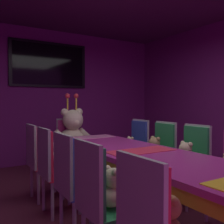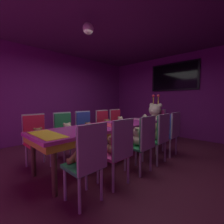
# 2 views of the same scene
# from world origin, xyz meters

# --- Properties ---
(ground_plane) EXTENTS (7.90, 7.90, 0.00)m
(ground_plane) POSITION_xyz_m (0.00, 0.00, 0.00)
(ground_plane) COLOR #591E33
(wall_back) EXTENTS (5.20, 0.12, 2.80)m
(wall_back) POSITION_xyz_m (0.00, 3.20, 1.40)
(wall_back) COLOR #721E72
(wall_back) RESTS_ON ground_plane
(banquet_table) EXTENTS (0.90, 2.99, 0.75)m
(banquet_table) POSITION_xyz_m (0.00, 0.00, 0.66)
(banquet_table) COLOR #B22D8C
(banquet_table) RESTS_ON ground_plane
(teddy_left_0) EXTENTS (0.24, 0.30, 0.29)m
(teddy_left_0) POSITION_xyz_m (-0.68, -1.15, 0.58)
(teddy_left_0) COLOR olive
(teddy_left_0) RESTS_ON chair_left_0
(chair_left_1) EXTENTS (0.42, 0.41, 0.98)m
(chair_left_1) POSITION_xyz_m (-0.83, -0.55, 0.60)
(chair_left_1) COLOR #268C4C
(chair_left_1) RESTS_ON ground_plane
(teddy_left_1) EXTENTS (0.26, 0.33, 0.32)m
(teddy_left_1) POSITION_xyz_m (-0.68, -0.55, 0.59)
(teddy_left_1) COLOR beige
(teddy_left_1) RESTS_ON chair_left_1
(chair_left_2) EXTENTS (0.42, 0.41, 0.98)m
(chair_left_2) POSITION_xyz_m (-0.82, -0.01, 0.60)
(chair_left_2) COLOR #2D47B2
(chair_left_2) RESTS_ON ground_plane
(teddy_left_2) EXTENTS (0.22, 0.29, 0.27)m
(teddy_left_2) POSITION_xyz_m (-0.67, -0.01, 0.57)
(teddy_left_2) COLOR olive
(teddy_left_2) RESTS_ON chair_left_2
(chair_left_3) EXTENTS (0.42, 0.41, 0.98)m
(chair_left_3) POSITION_xyz_m (-0.81, 0.60, 0.60)
(chair_left_3) COLOR red
(chair_left_3) RESTS_ON ground_plane
(teddy_left_3) EXTENTS (0.24, 0.31, 0.29)m
(teddy_left_3) POSITION_xyz_m (-0.66, 0.60, 0.58)
(teddy_left_3) COLOR olive
(teddy_left_3) RESTS_ON chair_left_3
(chair_left_4) EXTENTS (0.42, 0.41, 0.98)m
(chair_left_4) POSITION_xyz_m (-0.81, 1.12, 0.60)
(chair_left_4) COLOR red
(chair_left_4) RESTS_ON ground_plane
(teddy_left_4) EXTENTS (0.27, 0.35, 0.33)m
(teddy_left_4) POSITION_xyz_m (-0.66, 1.12, 0.60)
(teddy_left_4) COLOR beige
(teddy_left_4) RESTS_ON chair_left_4
(chair_right_2) EXTENTS (0.42, 0.41, 0.98)m
(chair_right_2) POSITION_xyz_m (0.85, 0.02, 0.60)
(chair_right_2) COLOR #268C4C
(chair_right_2) RESTS_ON ground_plane
(teddy_right_2) EXTENTS (0.27, 0.34, 0.33)m
(teddy_right_2) POSITION_xyz_m (0.70, 0.02, 0.60)
(teddy_right_2) COLOR beige
(teddy_right_2) RESTS_ON chair_right_2
(chair_right_3) EXTENTS (0.42, 0.41, 0.98)m
(chair_right_3) POSITION_xyz_m (0.84, 0.59, 0.60)
(chair_right_3) COLOR #268C4C
(chair_right_3) RESTS_ON ground_plane
(teddy_right_3) EXTENTS (0.27, 0.34, 0.32)m
(teddy_right_3) POSITION_xyz_m (0.69, 0.59, 0.60)
(teddy_right_3) COLOR tan
(teddy_right_3) RESTS_ON chair_right_3
(chair_right_4) EXTENTS (0.42, 0.41, 0.98)m
(chair_right_4) POSITION_xyz_m (0.82, 1.17, 0.60)
(chair_right_4) COLOR #2D47B2
(chair_right_4) RESTS_ON ground_plane
(teddy_right_4) EXTENTS (0.21, 0.28, 0.26)m
(teddy_right_4) POSITION_xyz_m (0.68, 1.17, 0.57)
(teddy_right_4) COLOR beige
(teddy_right_4) RESTS_ON chair_right_4
(throne_chair) EXTENTS (0.41, 0.42, 0.98)m
(throne_chair) POSITION_xyz_m (0.00, 2.04, 0.60)
(throne_chair) COLOR #CC338C
(throne_chair) RESTS_ON ground_plane
(king_teddy_bear) EXTENTS (0.75, 0.58, 0.96)m
(king_teddy_bear) POSITION_xyz_m (0.00, 1.86, 0.76)
(king_teddy_bear) COLOR beige
(king_teddy_bear) RESTS_ON throne_chair
(wall_tv) EXTENTS (1.61, 0.06, 0.93)m
(wall_tv) POSITION_xyz_m (0.00, 3.11, 2.05)
(wall_tv) COLOR black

